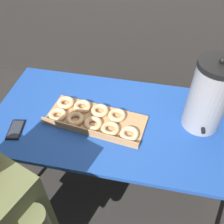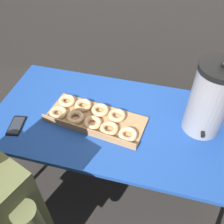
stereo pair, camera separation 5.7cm
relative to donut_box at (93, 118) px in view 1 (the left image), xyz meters
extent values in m
plane|color=#2D2B28|center=(0.15, 0.04, -0.78)|extent=(12.00, 12.00, 0.00)
cube|color=#1E479E|center=(0.15, 0.04, -0.04)|extent=(1.58, 0.79, 0.03)
cylinder|color=#ADADB2|center=(-0.60, -0.31, -0.41)|extent=(0.03, 0.03, 0.73)
cylinder|color=#ADADB2|center=(-0.60, 0.39, -0.41)|extent=(0.03, 0.03, 0.73)
cylinder|color=#ADADB2|center=(0.89, 0.39, -0.41)|extent=(0.03, 0.03, 0.73)
cube|color=tan|center=(0.01, 0.01, -0.01)|extent=(0.63, 0.33, 0.02)
cube|color=tan|center=(0.00, -0.12, 0.01)|extent=(0.60, 0.09, 0.04)
torus|color=#EABC89|center=(-0.22, -0.02, 0.01)|extent=(0.12, 0.12, 0.03)
torus|color=tan|center=(-0.10, -0.03, 0.01)|extent=(0.15, 0.15, 0.03)
torus|color=#E4B683|center=(0.01, -0.05, 0.01)|extent=(0.15, 0.15, 0.03)
torus|color=tan|center=(0.12, -0.07, 0.01)|extent=(0.13, 0.13, 0.03)
torus|color=#EEC08D|center=(0.23, -0.08, 0.01)|extent=(0.11, 0.11, 0.03)
torus|color=#E5B784|center=(-0.21, 0.09, 0.01)|extent=(0.12, 0.12, 0.03)
torus|color=#E1B380|center=(-0.09, 0.08, 0.01)|extent=(0.14, 0.14, 0.03)
torus|color=#E1B380|center=(0.03, 0.06, 0.01)|extent=(0.15, 0.15, 0.03)
torus|color=#DCAE7B|center=(0.14, 0.05, 0.01)|extent=(0.13, 0.13, 0.03)
cylinder|color=#939399|center=(0.64, 0.11, 0.18)|extent=(0.22, 0.22, 0.41)
cylinder|color=black|center=(0.64, 0.11, 0.40)|extent=(0.23, 0.23, 0.03)
sphere|color=black|center=(0.64, 0.11, 0.43)|extent=(0.03, 0.03, 0.03)
cylinder|color=black|center=(0.64, 0.00, 0.05)|extent=(0.02, 0.06, 0.02)
cube|color=black|center=(-0.44, -0.16, -0.02)|extent=(0.10, 0.16, 0.01)
cube|color=#2D333D|center=(-0.44, -0.16, -0.01)|extent=(0.09, 0.14, 0.00)
cube|color=#60663D|center=(-0.27, -0.61, 0.01)|extent=(0.49, 0.34, 0.62)
camera|label=1|loc=(0.32, -0.99, 1.12)|focal=40.00mm
camera|label=2|loc=(0.37, -0.97, 1.12)|focal=40.00mm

